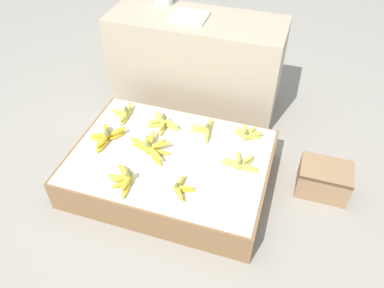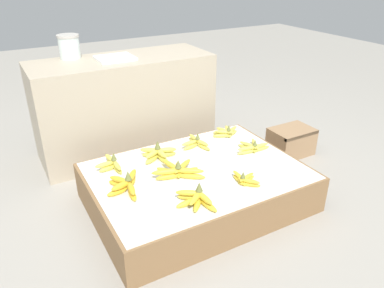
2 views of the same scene
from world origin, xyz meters
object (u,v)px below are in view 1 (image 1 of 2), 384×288
Objects in this scene: banana_bunch_middle_midleft at (151,147)px; banana_bunch_back_midleft at (162,123)px; banana_bunch_middle_left at (106,136)px; foam_tray_white at (189,17)px; wooden_crate at (324,179)px; banana_bunch_back_midright at (205,129)px; banana_bunch_back_right at (247,134)px; banana_bunch_middle_right at (241,163)px; banana_bunch_front_midright at (181,188)px; banana_bunch_front_midleft at (124,179)px; banana_bunch_back_left at (124,113)px.

banana_bunch_middle_midleft is 0.23m from banana_bunch_back_midleft.
foam_tray_white is at bearing 71.99° from banana_bunch_middle_left.
wooden_crate is 0.79m from banana_bunch_back_midright.
banana_bunch_middle_left is at bearing 179.00° from banana_bunch_middle_midleft.
banana_bunch_middle_left is at bearing -160.12° from banana_bunch_back_right.
banana_bunch_middle_midleft reaches higher than banana_bunch_back_midright.
banana_bunch_middle_right is (0.54, 0.04, -0.01)m from banana_bunch_middle_midleft.
banana_bunch_middle_right is at bearing -161.59° from wooden_crate.
banana_bunch_middle_right reaches higher than wooden_crate.
banana_bunch_middle_left is (-0.58, 0.25, 0.01)m from banana_bunch_front_midright.
banana_bunch_back_right is 0.85× the size of foam_tray_white.
banana_bunch_front_midright is at bearing -41.82° from banana_bunch_middle_midleft.
banana_bunch_middle_right is at bearing 28.48° from banana_bunch_front_midleft.
wooden_crate is 1.25× the size of banana_bunch_middle_left.
banana_bunch_back_left is (-0.57, 0.50, 0.01)m from banana_bunch_front_midright.
foam_tray_white is (-0.03, 0.84, 0.45)m from banana_bunch_middle_midleft.
banana_bunch_back_left is 0.79m from foam_tray_white.
banana_bunch_middle_left is at bearing -141.67° from banana_bunch_back_midleft.
wooden_crate is at bearing -1.56° from banana_bunch_back_midleft.
banana_bunch_middle_right is at bearing 46.47° from banana_bunch_front_midright.
banana_bunch_back_midleft reaches higher than banana_bunch_middle_midleft.
banana_bunch_middle_left is at bearing -155.46° from banana_bunch_back_midright.
banana_bunch_back_midright is at bearing 1.39° from banana_bunch_back_left.
banana_bunch_front_midleft is 0.51m from banana_bunch_back_midleft.
foam_tray_white is (0.27, 0.84, 0.45)m from banana_bunch_middle_left.
foam_tray_white is (-0.57, 0.80, 0.46)m from banana_bunch_middle_right.
banana_bunch_front_midleft is at bearing -48.02° from banana_bunch_middle_left.
wooden_crate is 1.38m from foam_tray_white.
banana_bunch_middle_left reaches higher than banana_bunch_back_midright.
banana_bunch_middle_right is 1.08× the size of banana_bunch_back_midright.
banana_bunch_back_midleft reaches higher than banana_bunch_front_midright.
wooden_crate is at bearing -4.48° from banana_bunch_back_midright.
banana_bunch_back_left is at bearing -178.61° from banana_bunch_back_midright.
banana_bunch_back_right is (0.83, 0.30, -0.01)m from banana_bunch_middle_left.
wooden_crate is 1.42× the size of banana_bunch_back_left.
banana_bunch_back_midleft is 1.02× the size of banana_bunch_back_midright.
banana_bunch_back_midleft is 0.76m from foam_tray_white.
banana_bunch_middle_left is 1.04× the size of banana_bunch_middle_right.
foam_tray_white reaches higher than banana_bunch_back_right.
banana_bunch_back_right is (0.53, 0.31, -0.01)m from banana_bunch_middle_midleft.
banana_bunch_back_midleft is at bearing 178.44° from wooden_crate.
banana_bunch_middle_midleft is at bearing -168.91° from wooden_crate.
foam_tray_white reaches higher than banana_bunch_middle_right.
banana_bunch_front_midright is 0.76× the size of banana_bunch_middle_right.
banana_bunch_front_midleft and banana_bunch_middle_midleft have the same top height.
banana_bunch_back_midright is at bearing 24.54° from banana_bunch_middle_left.
banana_bunch_front_midright is 0.74× the size of foam_tray_white.
wooden_crate is 1.29× the size of banana_bunch_middle_right.
banana_bunch_front_midright is at bearing -133.53° from banana_bunch_middle_right.
wooden_crate is 1.06m from banana_bunch_back_midleft.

